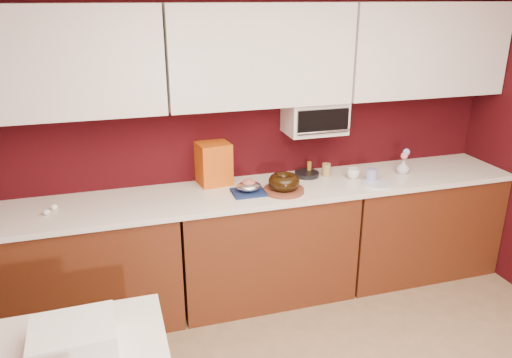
{
  "coord_description": "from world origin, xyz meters",
  "views": [
    {
      "loc": [
        -1.06,
        -1.34,
        2.24
      ],
      "look_at": [
        -0.1,
        1.84,
        1.02
      ],
      "focal_mm": 35.0,
      "sensor_mm": 36.0,
      "label": 1
    }
  ],
  "objects": [
    {
      "name": "foil_ham_nest",
      "position": [
        -0.14,
        1.88,
        0.96
      ],
      "size": [
        0.19,
        0.16,
        0.07
      ],
      "primitive_type": "ellipsoid",
      "rotation": [
        0.0,
        0.0,
        -0.06
      ],
      "color": "silver",
      "rests_on": "navy_towel"
    },
    {
      "name": "blue_jar",
      "position": [
        0.83,
        1.85,
        0.95
      ],
      "size": [
        0.1,
        0.1,
        0.1
      ],
      "primitive_type": "cylinder",
      "rotation": [
        0.0,
        0.0,
        -0.2
      ],
      "color": "#1C1F9A",
      "rests_on": "countertop"
    },
    {
      "name": "toaster_oven_handle",
      "position": [
        0.45,
        1.93,
        1.3
      ],
      "size": [
        0.42,
        0.02,
        0.02
      ],
      "primitive_type": "cylinder",
      "rotation": [
        0.0,
        1.57,
        0.0
      ],
      "color": "silver",
      "rests_on": "toaster_oven"
    },
    {
      "name": "egg_left",
      "position": [
        -1.5,
        1.9,
        0.92
      ],
      "size": [
        0.05,
        0.04,
        0.04
      ],
      "primitive_type": "ellipsoid",
      "rotation": [
        0.0,
        0.0,
        0.02
      ],
      "color": "silver",
      "rests_on": "countertop"
    },
    {
      "name": "newspaper_stack",
      "position": [
        -1.3,
        0.65,
        0.81
      ],
      "size": [
        0.38,
        0.31,
        0.13
      ],
      "primitive_type": "cube",
      "rotation": [
        0.0,
        0.0,
        0.03
      ],
      "color": "white",
      "rests_on": "dining_table"
    },
    {
      "name": "upper_cabinet_left",
      "position": [
        -1.33,
        2.08,
        1.85
      ],
      "size": [
        1.31,
        0.33,
        0.7
      ],
      "primitive_type": "cube",
      "color": "white",
      "rests_on": "wall_back"
    },
    {
      "name": "navy_towel",
      "position": [
        -0.14,
        1.88,
        0.91
      ],
      "size": [
        0.24,
        0.2,
        0.02
      ],
      "primitive_type": "cube",
      "rotation": [
        0.0,
        0.0,
        -0.0
      ],
      "color": "navy",
      "rests_on": "countertop"
    },
    {
      "name": "paper_cup",
      "position": [
        0.55,
        2.06,
        0.95
      ],
      "size": [
        0.07,
        0.07,
        0.1
      ],
      "primitive_type": "cylinder",
      "rotation": [
        0.0,
        0.0,
        -0.07
      ],
      "color": "olive",
      "rests_on": "countertop"
    },
    {
      "name": "wall_back",
      "position": [
        0.0,
        2.25,
        1.25
      ],
      "size": [
        4.0,
        0.02,
        2.5
      ],
      "primitive_type": "cube",
      "color": "#37070B",
      "rests_on": "floor"
    },
    {
      "name": "toaster_oven",
      "position": [
        0.45,
        2.1,
        1.38
      ],
      "size": [
        0.45,
        0.3,
        0.25
      ],
      "primitive_type": "cube",
      "color": "white",
      "rests_on": "upper_cabinet_center"
    },
    {
      "name": "cake_base",
      "position": [
        0.11,
        1.83,
        0.91
      ],
      "size": [
        0.35,
        0.35,
        0.03
      ],
      "primitive_type": "cylinder",
      "rotation": [
        0.0,
        0.0,
        -0.2
      ],
      "color": "brown",
      "rests_on": "countertop"
    },
    {
      "name": "coffee_mug",
      "position": [
        0.73,
        1.95,
        0.95
      ],
      "size": [
        0.1,
        0.1,
        0.1
      ],
      "primitive_type": "imported",
      "rotation": [
        0.0,
        0.0,
        0.21
      ],
      "color": "white",
      "rests_on": "countertop"
    },
    {
      "name": "amber_bottle",
      "position": [
        0.44,
        2.14,
        0.95
      ],
      "size": [
        0.04,
        0.04,
        0.1
      ],
      "primitive_type": "cylinder",
      "rotation": [
        0.0,
        0.0,
        -0.07
      ],
      "color": "olive",
      "rests_on": "countertop"
    },
    {
      "name": "upper_cabinet_right",
      "position": [
        1.33,
        2.08,
        1.85
      ],
      "size": [
        1.31,
        0.33,
        0.7
      ],
      "primitive_type": "cube",
      "color": "white",
      "rests_on": "wall_back"
    },
    {
      "name": "flower_blue",
      "position": [
        1.19,
        1.96,
        1.07
      ],
      "size": [
        0.06,
        0.06,
        0.06
      ],
      "primitive_type": "sphere",
      "color": "#9AAFF7",
      "rests_on": "flower_vase"
    },
    {
      "name": "base_cabinet_center",
      "position": [
        0.0,
        1.94,
        0.43
      ],
      "size": [
        1.31,
        0.58,
        0.86
      ],
      "primitive_type": "cube",
      "color": "#542510",
      "rests_on": "floor"
    },
    {
      "name": "toaster_oven_door",
      "position": [
        0.45,
        1.94,
        1.38
      ],
      "size": [
        0.4,
        0.02,
        0.18
      ],
      "primitive_type": "cube",
      "color": "black",
      "rests_on": "toaster_oven"
    },
    {
      "name": "flower_pink",
      "position": [
        1.16,
        1.94,
        1.05
      ],
      "size": [
        0.06,
        0.06,
        0.06
      ],
      "primitive_type": "sphere",
      "color": "#DC7F88",
      "rests_on": "flower_vase"
    },
    {
      "name": "bundt_cake",
      "position": [
        0.11,
        1.83,
        0.98
      ],
      "size": [
        0.24,
        0.24,
        0.09
      ],
      "primitive_type": "torus",
      "rotation": [
        0.0,
        0.0,
        -0.03
      ],
      "color": "black",
      "rests_on": "cake_base"
    },
    {
      "name": "base_cabinet_right",
      "position": [
        1.33,
        1.94,
        0.43
      ],
      "size": [
        1.31,
        0.58,
        0.86
      ],
      "primitive_type": "cube",
      "color": "#542510",
      "rests_on": "floor"
    },
    {
      "name": "flower_vase",
      "position": [
        1.16,
        1.94,
        0.96
      ],
      "size": [
        0.09,
        0.09,
        0.12
      ],
      "primitive_type": "imported",
      "rotation": [
        0.0,
        0.0,
        -0.05
      ],
      "color": "silver",
      "rests_on": "countertop"
    },
    {
      "name": "pandoro_box",
      "position": [
        -0.33,
        2.15,
        1.06
      ],
      "size": [
        0.26,
        0.24,
        0.32
      ],
      "primitive_type": "cube",
      "rotation": [
        0.0,
        0.0,
        0.13
      ],
      "color": "#AF2F0B",
      "rests_on": "countertop"
    },
    {
      "name": "base_cabinet_left",
      "position": [
        -1.33,
        1.94,
        0.43
      ],
      "size": [
        1.31,
        0.58,
        0.86
      ],
      "primitive_type": "cube",
      "color": "#542510",
      "rests_on": "floor"
    },
    {
      "name": "egg_right",
      "position": [
        -1.46,
        1.98,
        0.92
      ],
      "size": [
        0.06,
        0.05,
        0.04
      ],
      "primitive_type": "ellipsoid",
      "rotation": [
        0.0,
        0.0,
        0.43
      ],
      "color": "white",
      "rests_on": "countertop"
    },
    {
      "name": "countertop",
      "position": [
        0.0,
        1.94,
        0.88
      ],
      "size": [
        4.0,
        0.62,
        0.04
      ],
      "primitive_type": "cube",
      "color": "white",
      "rests_on": "base_cabinet_center"
    },
    {
      "name": "roasted_ham",
      "position": [
        -0.14,
        1.88,
        0.98
      ],
      "size": [
        0.11,
        0.09,
        0.06
      ],
      "primitive_type": "ellipsoid",
      "rotation": [
        0.0,
        0.0,
        -0.07
      ],
      "color": "#B36152",
      "rests_on": "foil_ham_nest"
    },
    {
      "name": "china_plate",
      "position": [
        0.83,
        1.77,
        0.91
      ],
      "size": [
        0.26,
        0.26,
        0.01
      ],
      "primitive_type": "cylinder",
      "rotation": [
        0.0,
        0.0,
        0.16
      ],
      "color": "white",
      "rests_on": "countertop"
    },
    {
      "name": "upper_cabinet_center",
      "position": [
        0.0,
        2.08,
        1.85
      ],
      "size": [
        1.31,
        0.33,
        0.7
      ],
      "primitive_type": "cube",
      "color": "white",
      "rests_on": "wall_back"
    },
    {
      "name": "dark_pan",
      "position": [
        0.4,
        2.1,
        0.92
      ],
      "size": [
        0.21,
        0.21,
        0.03
      ],
      "primitive_type": "cylinder",
      "rotation": [
        0.0,
        0.0,
        -0.11
      ],
      "color": "black",
      "rests_on": "countertop"
    }
  ]
}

